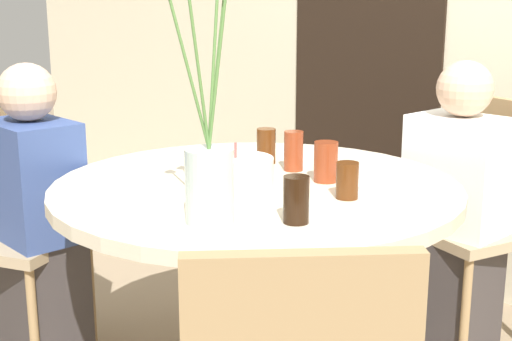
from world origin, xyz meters
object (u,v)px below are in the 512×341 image
(chair_far_back, at_px, (488,208))
(person_boy, at_px, (456,218))
(drink_glass_2, at_px, (294,151))
(flower_vase, at_px, (210,145))
(drink_glass_1, at_px, (266,146))
(drink_glass_0, at_px, (326,162))
(person_woman, at_px, (37,226))
(drink_glass_4, at_px, (347,180))
(side_plate, at_px, (385,185))
(drink_glass_3, at_px, (296,200))
(birthday_cake, at_px, (236,175))
(chair_right_flank, at_px, (1,216))

(chair_far_back, distance_m, person_boy, 0.16)
(drink_glass_2, relative_size, person_boy, 0.12)
(flower_vase, xyz_separation_m, drink_glass_1, (-0.37, 0.54, -0.14))
(drink_glass_0, height_order, person_woman, person_woman)
(person_boy, bearing_deg, drink_glass_4, -83.05)
(chair_far_back, distance_m, drink_glass_1, 0.91)
(flower_vase, distance_m, drink_glass_1, 0.67)
(chair_far_back, xyz_separation_m, flower_vase, (-0.05, -1.30, 0.42))
(side_plate, xyz_separation_m, drink_glass_4, (0.00, -0.18, 0.05))
(drink_glass_1, height_order, drink_glass_2, drink_glass_2)
(drink_glass_1, bearing_deg, person_boy, 57.47)
(drink_glass_1, height_order, drink_glass_4, drink_glass_1)
(flower_vase, relative_size, person_boy, 0.64)
(flower_vase, relative_size, drink_glass_3, 5.77)
(drink_glass_3, xyz_separation_m, person_boy, (-0.15, 1.00, -0.30))
(birthday_cake, xyz_separation_m, drink_glass_4, (0.26, 0.19, 0.00))
(flower_vase, height_order, drink_glass_1, flower_vase)
(drink_glass_2, height_order, person_boy, person_boy)
(person_boy, distance_m, person_woman, 1.52)
(chair_right_flank, xyz_separation_m, drink_glass_3, (1.24, 0.26, 0.28))
(chair_far_back, xyz_separation_m, drink_glass_3, (0.11, -1.15, 0.28))
(flower_vase, relative_size, drink_glass_4, 6.68)
(chair_right_flank, xyz_separation_m, side_plate, (1.18, 0.70, 0.22))
(chair_far_back, xyz_separation_m, chair_right_flank, (-1.14, -1.41, 0.00))
(flower_vase, relative_size, side_plate, 3.82)
(side_plate, relative_size, drink_glass_2, 1.40)
(birthday_cake, relative_size, drink_glass_2, 1.69)
(chair_right_flank, xyz_separation_m, person_woman, (0.14, 0.07, -0.02))
(drink_glass_4, relative_size, person_woman, 0.10)
(drink_glass_3, bearing_deg, side_plate, 98.11)
(drink_glass_0, bearing_deg, person_boy, 82.97)
(drink_glass_1, relative_size, person_woman, 0.11)
(drink_glass_1, height_order, person_boy, person_boy)
(chair_far_back, xyz_separation_m, person_woman, (-0.99, -1.34, -0.02))
(drink_glass_1, bearing_deg, drink_glass_3, -36.66)
(person_boy, height_order, person_woman, same)
(side_plate, xyz_separation_m, drink_glass_3, (0.06, -0.45, 0.06))
(drink_glass_4, height_order, person_boy, person_boy)
(side_plate, distance_m, person_boy, 0.61)
(person_boy, xyz_separation_m, person_woman, (-0.95, -1.18, 0.00))
(drink_glass_0, bearing_deg, chair_far_back, 81.49)
(side_plate, relative_size, drink_glass_4, 1.75)
(side_plate, height_order, drink_glass_4, drink_glass_4)
(chair_far_back, relative_size, drink_glass_3, 7.70)
(drink_glass_4, height_order, person_woman, person_woman)
(side_plate, height_order, person_woman, person_woman)
(drink_glass_2, bearing_deg, drink_glass_0, -10.06)
(chair_right_flank, height_order, drink_glass_3, chair_right_flank)
(chair_right_flank, relative_size, person_woman, 0.85)
(chair_right_flank, bearing_deg, birthday_cake, -96.98)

